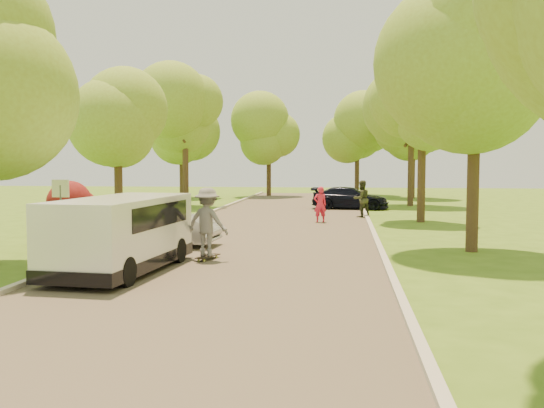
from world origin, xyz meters
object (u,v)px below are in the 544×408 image
at_px(person_striped, 320,205).
at_px(dark_sedan, 350,198).
at_px(skateboarder, 207,222).
at_px(minivan, 122,233).
at_px(person_olive, 362,199).
at_px(longboard, 208,256).
at_px(silver_sedan, 150,223).
at_px(street_sign, 61,199).

bearing_deg(person_striped, dark_sedan, -119.01).
distance_m(dark_sedan, skateboarder, 19.04).
distance_m(minivan, person_olive, 16.79).
xyz_separation_m(dark_sedan, longboard, (-4.11, -18.59, -0.53)).
relative_size(minivan, skateboarder, 2.70).
bearing_deg(silver_sedan, skateboarder, -131.94).
xyz_separation_m(street_sign, person_striped, (7.68, 9.22, -0.76)).
distance_m(silver_sedan, skateboarder, 3.60).
bearing_deg(street_sign, person_olive, 51.35).
bearing_deg(silver_sedan, minivan, -166.06).
bearing_deg(person_olive, silver_sedan, 24.89).
height_order(skateboarder, person_striped, skateboarder).
distance_m(street_sign, minivan, 4.89).
bearing_deg(silver_sedan, street_sign, 116.72).
height_order(street_sign, skateboarder, street_sign).
height_order(minivan, person_olive, minivan).
xyz_separation_m(dark_sedan, person_striped, (-1.42, -7.84, 0.17)).
relative_size(street_sign, silver_sedan, 0.49).
xyz_separation_m(street_sign, silver_sedan, (2.50, 1.04, -0.83)).
bearing_deg(silver_sedan, person_olive, -28.89).
bearing_deg(minivan, person_olive, 72.83).
height_order(silver_sedan, person_striped, person_striped).
height_order(dark_sedan, person_striped, person_striped).
bearing_deg(longboard, minivan, 67.57).
distance_m(silver_sedan, longboard, 3.64).
relative_size(person_striped, person_olive, 0.89).
distance_m(person_striped, person_olive, 3.38).
distance_m(minivan, dark_sedan, 21.41).
bearing_deg(street_sign, person_striped, 50.17).
bearing_deg(longboard, silver_sedan, -28.62).
bearing_deg(dark_sedan, street_sign, 156.97).
bearing_deg(longboard, dark_sedan, -85.10).
bearing_deg(longboard, skateboarder, -58.60).
relative_size(longboard, person_striped, 0.62).
bearing_deg(person_olive, skateboarder, 39.03).
bearing_deg(minivan, skateboarder, 55.06).
xyz_separation_m(street_sign, skateboarder, (4.99, -1.53, -0.49)).
xyz_separation_m(street_sign, dark_sedan, (9.10, 17.05, -0.93)).
xyz_separation_m(skateboarder, person_olive, (4.61, 13.54, -0.16)).
distance_m(street_sign, person_striped, 12.02).
relative_size(silver_sedan, person_striped, 2.75).
xyz_separation_m(longboard, person_striped, (2.69, 10.75, 0.70)).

